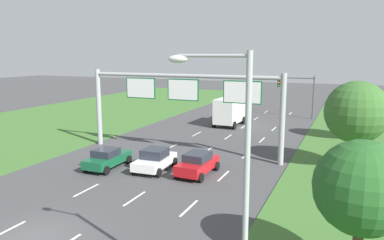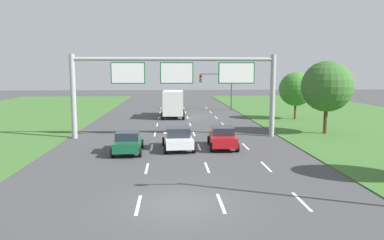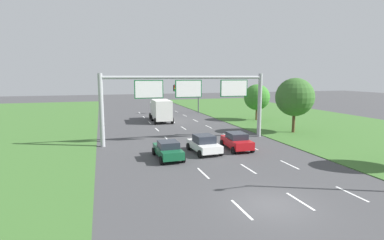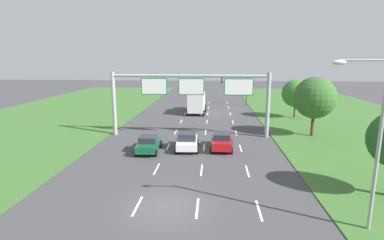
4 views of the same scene
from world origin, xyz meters
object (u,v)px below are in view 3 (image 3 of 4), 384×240
Objects in this scene: box_truck at (161,110)px; car_mid_lane at (204,144)px; sign_gantry at (189,94)px; roadside_tree_mid at (295,97)px; car_near_red at (237,141)px; traffic_light_mast at (188,92)px; car_lead_silver at (168,150)px; roadside_tree_far at (257,97)px.

car_mid_lane is at bearing -88.24° from box_truck.
sign_gantry is at bearing -87.95° from box_truck.
roadside_tree_mid is (13.28, 0.82, -0.67)m from sign_gantry.
car_near_red is 27.39m from traffic_light_mast.
car_mid_lane reaches higher than car_near_red.
car_near_red is at bearing 1.13° from car_mid_lane.
car_lead_silver is 0.63× the size of roadside_tree_mid.
roadside_tree_far is at bearing 45.71° from car_mid_lane.
sign_gantry is at bearing 86.40° from car_mid_lane.
roadside_tree_far is (0.75, 10.34, -0.72)m from roadside_tree_mid.
car_lead_silver is 18.44m from roadside_tree_mid.
car_near_red is 0.72× the size of traffic_light_mast.
roadside_tree_far reaches higher than car_near_red.
car_near_red is 19.41m from roadside_tree_far.
traffic_light_mast is at bearing 124.37° from roadside_tree_far.
car_lead_silver is at bearing -167.56° from car_mid_lane.
roadside_tree_far is at bearing -11.35° from box_truck.
roadside_tree_far reaches higher than car_lead_silver.
sign_gantry is 2.64× the size of roadside_tree_mid.
car_lead_silver is at bearing -97.99° from box_truck.
car_mid_lane is at bearing -131.09° from roadside_tree_far.
roadside_tree_mid reaches higher than roadside_tree_far.
car_near_red is 6.86m from car_lead_silver.
box_truck is (-0.15, 19.33, 0.96)m from car_mid_lane.
car_lead_silver is 1.01× the size of car_mid_lane.
roadside_tree_mid reaches higher than car_lead_silver.
roadside_tree_far reaches higher than box_truck.
sign_gantry is at bearing -176.46° from roadside_tree_mid.
car_lead_silver is 24.67m from roadside_tree_far.
sign_gantry is 3.08× the size of traffic_light_mast.
car_lead_silver is at bearing -135.73° from roadside_tree_far.
car_mid_lane is 28.20m from traffic_light_mast.
roadside_tree_far is at bearing 42.82° from car_lead_silver.
traffic_light_mast is (9.93, 28.25, 3.12)m from car_lead_silver.
roadside_tree_far is at bearing -55.63° from traffic_light_mast.
traffic_light_mast reaches higher than car_lead_silver.
roadside_tree_far is at bearing 38.49° from sign_gantry.
car_lead_silver is 0.74× the size of traffic_light_mast.
box_truck reaches higher than car_mid_lane.
traffic_light_mast is at bearing 107.73° from roadside_tree_mid.
traffic_light_mast is at bearing 69.19° from car_lead_silver.
car_near_red is at bearing -96.71° from traffic_light_mast.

